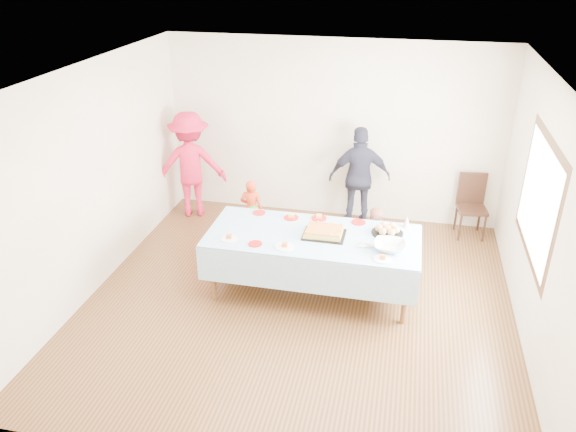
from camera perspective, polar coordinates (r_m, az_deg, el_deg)
name	(u,v)px	position (r m, az deg, el deg)	size (l,w,h in m)	color
ground	(299,301)	(6.83, 1.08, -8.61)	(5.00, 5.00, 0.00)	#482F14
room_walls	(305,163)	(5.99, 1.74, 5.40)	(5.04, 5.04, 2.72)	beige
party_table	(313,239)	(6.64, 2.54, -2.37)	(2.50, 1.10, 0.78)	brown
birthday_cake	(324,232)	(6.60, 3.69, -1.66)	(0.49, 0.38, 0.09)	black
rolls_tray	(387,230)	(6.72, 10.07, -1.43)	(0.37, 0.37, 0.11)	black
punch_bowl	(390,246)	(6.38, 10.29, -3.05)	(0.36, 0.36, 0.09)	silver
party_hat	(407,222)	(6.91, 11.97, -0.55)	(0.09, 0.09, 0.15)	white
fork_pile	(367,244)	(6.42, 8.04, -2.79)	(0.24, 0.18, 0.07)	white
plate_red_far_a	(259,213)	(7.14, -2.96, 0.34)	(0.16, 0.16, 0.01)	red
plate_red_far_b	(291,218)	(7.01, 0.33, -0.16)	(0.18, 0.18, 0.01)	red
plate_red_far_c	(319,218)	(7.01, 3.16, -0.22)	(0.19, 0.19, 0.01)	red
plate_red_far_d	(359,222)	(6.95, 7.18, -0.63)	(0.18, 0.18, 0.01)	red
plate_red_near	(255,244)	(6.42, -3.35, -2.83)	(0.16, 0.16, 0.01)	red
plate_white_left	(229,239)	(6.56, -5.99, -2.29)	(0.20, 0.20, 0.01)	white
plate_white_mid	(285,247)	(6.35, -0.35, -3.15)	(0.22, 0.22, 0.01)	white
plate_white_right	(383,259)	(6.20, 9.58, -4.34)	(0.20, 0.20, 0.01)	white
dining_chair	(472,202)	(8.53, 18.15, 1.41)	(0.45, 0.45, 0.92)	black
toddler_left	(251,209)	(8.03, -3.73, 0.70)	(0.33, 0.21, 0.89)	red
toddler_mid	(254,232)	(7.54, -3.52, -1.66)	(0.37, 0.24, 0.76)	#437527
toddler_right	(373,240)	(7.28, 8.60, -2.40)	(0.44, 0.34, 0.90)	#B26853
adult_left	(191,165)	(8.73, -9.84, 5.17)	(1.06, 0.61, 1.64)	red
adult_right	(360,177)	(8.34, 7.28, 3.91)	(0.90, 0.37, 1.53)	#2C2D3D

